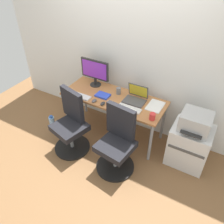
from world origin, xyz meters
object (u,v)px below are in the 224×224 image
printer (196,122)px  water_bottle_on_floor (52,124)px  open_laptop (136,97)px  coffee_mug (152,116)px  side_cabinet (189,145)px  desktop_monitor (95,71)px  office_chair_right (117,143)px  office_chair_left (71,124)px

printer → water_bottle_on_floor: printer is taller
open_laptop → coffee_mug: (0.38, -0.30, -0.01)m
side_cabinet → desktop_monitor: 1.77m
office_chair_right → coffee_mug: bearing=48.4°
desktop_monitor → printer: bearing=-6.4°
desktop_monitor → coffee_mug: bearing=-18.3°
office_chair_left → side_cabinet: (1.61, 0.55, -0.11)m
printer → desktop_monitor: size_ratio=0.83×
office_chair_right → open_laptop: 0.74m
side_cabinet → office_chair_right: bearing=-146.7°
open_laptop → coffee_mug: bearing=-38.4°
side_cabinet → desktop_monitor: size_ratio=1.29×
water_bottle_on_floor → desktop_monitor: bearing=53.2°
printer → coffee_mug: printer is taller
office_chair_right → coffee_mug: 0.58m
office_chair_right → open_laptop: (-0.05, 0.66, 0.34)m
desktop_monitor → open_laptop: (0.75, -0.07, -0.19)m
office_chair_left → water_bottle_on_floor: size_ratio=3.03×
office_chair_right → water_bottle_on_floor: (-1.28, 0.10, -0.28)m
side_cabinet → printer: bearing=-90.0°
office_chair_left → printer: size_ratio=2.35×
office_chair_right → coffee_mug: office_chair_right is taller
desktop_monitor → coffee_mug: desktop_monitor is taller
office_chair_left → water_bottle_on_floor: bearing=168.5°
side_cabinet → desktop_monitor: (-1.64, 0.18, 0.65)m
office_chair_left → desktop_monitor: 0.91m
open_laptop → office_chair_right: bearing=-85.4°
office_chair_right → printer: (0.84, 0.55, 0.31)m
office_chair_right → side_cabinet: size_ratio=1.52×
desktop_monitor → open_laptop: bearing=-5.7°
water_bottle_on_floor → open_laptop: size_ratio=1.00×
office_chair_left → printer: (1.61, 0.55, 0.31)m
office_chair_right → desktop_monitor: (-0.80, 0.73, 0.53)m
side_cabinet → printer: size_ratio=1.54×
open_laptop → coffee_mug: open_laptop is taller
office_chair_left → coffee_mug: (1.09, 0.36, 0.33)m
water_bottle_on_floor → coffee_mug: size_ratio=3.37×
office_chair_left → water_bottle_on_floor: 0.59m
water_bottle_on_floor → office_chair_right: bearing=-4.6°
open_laptop → side_cabinet: bearing=-6.9°
printer → open_laptop: size_ratio=1.29×
office_chair_right → desktop_monitor: bearing=137.5°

